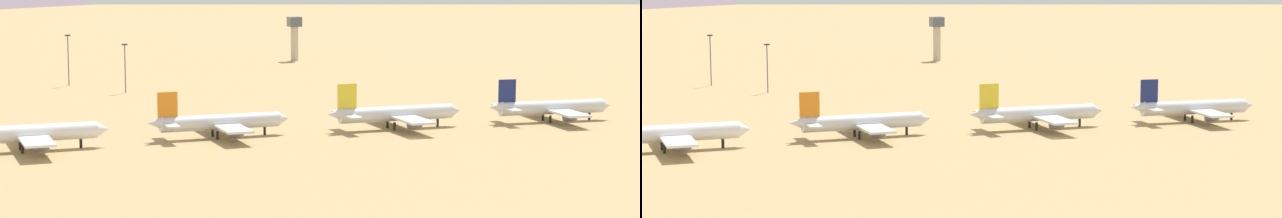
% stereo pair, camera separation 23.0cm
% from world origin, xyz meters
% --- Properties ---
extents(ground, '(4000.00, 4000.00, 0.00)m').
position_xyz_m(ground, '(0.00, 0.00, 0.00)').
color(ground, tan).
extents(parked_jet_yellow_2, '(38.34, 32.09, 12.70)m').
position_xyz_m(parked_jet_yellow_2, '(-92.01, 14.75, 4.16)').
color(parked_jet_yellow_2, white).
rests_on(parked_jet_yellow_2, ground).
extents(parked_jet_orange_3, '(36.32, 30.38, 12.03)m').
position_xyz_m(parked_jet_orange_3, '(-45.06, 18.14, 3.94)').
color(parked_jet_orange_3, silver).
rests_on(parked_jet_orange_3, ground).
extents(parked_jet_yellow_4, '(37.50, 31.38, 12.42)m').
position_xyz_m(parked_jet_yellow_4, '(1.58, 16.01, 4.07)').
color(parked_jet_yellow_4, silver).
rests_on(parked_jet_yellow_4, ground).
extents(parked_jet_navy_5, '(36.16, 30.53, 11.94)m').
position_xyz_m(parked_jet_navy_5, '(46.44, 13.34, 3.91)').
color(parked_jet_navy_5, silver).
rests_on(parked_jet_navy_5, ground).
extents(control_tower, '(5.20, 5.20, 18.56)m').
position_xyz_m(control_tower, '(38.10, 203.19, 11.20)').
color(control_tower, '#C6B793').
rests_on(control_tower, ground).
extents(light_pole_west, '(1.80, 0.50, 17.60)m').
position_xyz_m(light_pole_west, '(-64.46, 144.09, 10.03)').
color(light_pole_west, '#59595E').
rests_on(light_pole_west, ground).
extents(light_pole_mid, '(1.80, 0.50, 16.08)m').
position_xyz_m(light_pole_mid, '(-49.81, 117.47, 9.25)').
color(light_pole_mid, '#59595E').
rests_on(light_pole_mid, ground).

